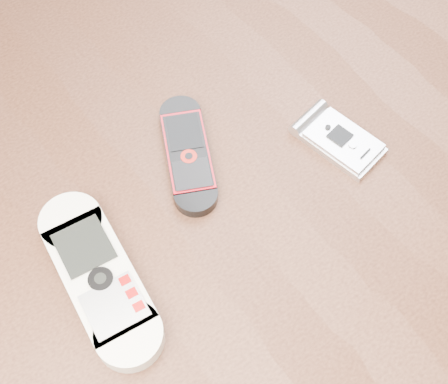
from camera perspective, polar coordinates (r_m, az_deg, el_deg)
The scene contains 5 objects.
ground at distance 1.31m, azimuth -0.18°, elevation -17.03°, with size 4.00×4.00×0.00m, color #472B19.
table at distance 0.70m, azimuth -0.33°, elevation -4.97°, with size 1.20×0.80×0.75m.
nokia_white at distance 0.57m, azimuth -11.35°, elevation -7.60°, with size 0.06×0.18×0.02m, color white.
nokia_black_red at distance 0.63m, azimuth -3.33°, elevation 3.56°, with size 0.04×0.14×0.01m, color black.
motorola_razr at distance 0.64m, azimuth 10.65°, elevation 4.64°, with size 0.05×0.09×0.01m, color silver.
Camera 1 is at (-0.17, -0.24, 1.28)m, focal length 50.00 mm.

